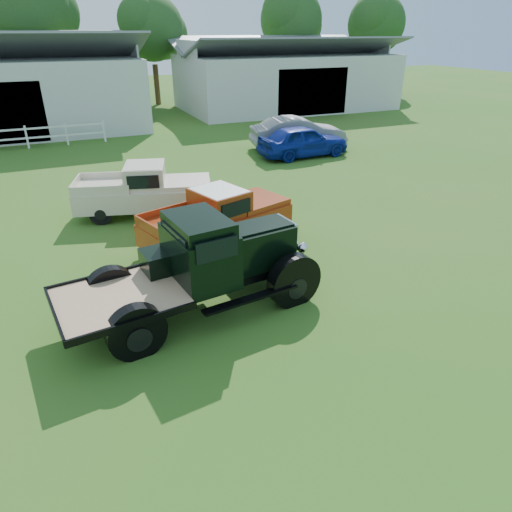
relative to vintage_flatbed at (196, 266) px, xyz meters
name	(u,v)px	position (x,y,z in m)	size (l,w,h in m)	color
ground	(269,322)	(1.27, -1.13, -1.13)	(120.00, 120.00, 0.00)	#486324
shed_right	(285,74)	(15.27, 25.87, 1.47)	(16.80, 9.20, 5.20)	#9C9C9C
tree_b	(28,29)	(-2.73, 32.87, 4.62)	(6.90, 6.90, 11.50)	#224212
tree_c	(153,46)	(6.27, 31.87, 3.37)	(5.40, 5.40, 9.00)	#224212
tree_d	(290,38)	(19.27, 32.87, 3.87)	(6.00, 6.00, 10.00)	#224212
tree_e	(375,41)	(27.27, 30.87, 3.62)	(5.70, 5.70, 9.50)	#224212
vintage_flatbed	(196,266)	(0.00, 0.00, 0.00)	(5.69, 2.26, 2.26)	black
red_pickup	(218,217)	(1.61, 3.20, -0.28)	(4.66, 1.79, 1.70)	#933011
white_pickup	(144,190)	(0.12, 6.55, -0.27)	(4.69, 1.82, 1.72)	beige
misc_car_blue	(303,141)	(8.98, 11.40, -0.35)	(1.84, 4.57, 1.56)	navy
misc_car_grey	(298,133)	(9.55, 12.95, -0.30)	(1.74, 4.99, 1.65)	slate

